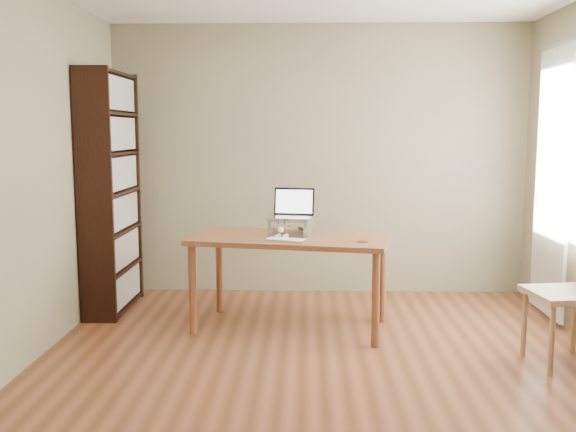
# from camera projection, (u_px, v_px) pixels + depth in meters

# --- Properties ---
(room) EXTENTS (4.04, 4.54, 2.64)m
(room) POSITION_uv_depth(u_px,v_px,m) (330.00, 176.00, 4.02)
(room) COLOR #593017
(room) RESTS_ON ground
(bookshelf) EXTENTS (0.30, 0.90, 2.10)m
(bookshelf) POSITION_uv_depth(u_px,v_px,m) (111.00, 192.00, 5.63)
(bookshelf) COLOR black
(bookshelf) RESTS_ON ground
(desk) EXTENTS (1.66, 1.05, 0.75)m
(desk) POSITION_uv_depth(u_px,v_px,m) (290.00, 247.00, 5.11)
(desk) COLOR brown
(desk) RESTS_ON ground
(laptop_stand) EXTENTS (0.32, 0.25, 0.13)m
(laptop_stand) POSITION_uv_depth(u_px,v_px,m) (291.00, 225.00, 5.17)
(laptop_stand) COLOR silver
(laptop_stand) RESTS_ON desk
(laptop) EXTENTS (0.37, 0.34, 0.24)m
(laptop) POSITION_uv_depth(u_px,v_px,m) (291.00, 210.00, 5.21)
(laptop) COLOR silver
(laptop) RESTS_ON laptop_stand
(keyboard) EXTENTS (0.33, 0.22, 0.02)m
(keyboard) POSITION_uv_depth(u_px,v_px,m) (286.00, 240.00, 4.88)
(keyboard) COLOR silver
(keyboard) RESTS_ON desk
(coaster) EXTENTS (0.09, 0.09, 0.01)m
(coaster) POSITION_uv_depth(u_px,v_px,m) (362.00, 242.00, 4.84)
(coaster) COLOR #512B1B
(coaster) RESTS_ON desk
(cat) EXTENTS (0.25, 0.48, 0.15)m
(cat) POSITION_uv_depth(u_px,v_px,m) (287.00, 226.00, 5.20)
(cat) COLOR #443B36
(cat) RESTS_ON desk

